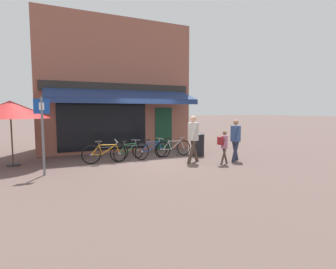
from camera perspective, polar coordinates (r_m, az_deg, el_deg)
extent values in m
plane|color=brown|center=(10.28, -1.96, -5.77)|extent=(160.00, 160.00, 0.00)
cube|color=#8E5647|center=(14.00, -11.87, 9.91)|extent=(7.27, 3.00, 6.26)
cube|color=black|center=(12.33, -13.80, 1.78)|extent=(4.00, 0.04, 2.20)
cube|color=#143D28|center=(13.22, -0.98, 1.29)|extent=(0.90, 0.04, 2.10)
cube|color=#282623|center=(12.52, -10.32, 9.91)|extent=(6.90, 0.06, 0.44)
cube|color=navy|center=(11.79, -9.42, 8.63)|extent=(6.54, 1.51, 0.50)
cube|color=navy|center=(11.06, -8.38, 7.19)|extent=(6.54, 0.03, 0.20)
cylinder|color=#47494F|center=(10.74, -6.18, -2.34)|extent=(3.49, 0.04, 0.04)
cylinder|color=#47494F|center=(10.39, -15.11, -4.29)|extent=(0.04, 0.04, 0.55)
cylinder|color=#47494F|center=(11.42, 1.95, -3.26)|extent=(0.04, 0.04, 0.55)
torus|color=black|center=(10.16, -10.59, -3.96)|extent=(0.72, 0.16, 0.71)
cylinder|color=#9E9EA3|center=(10.16, -10.59, -3.96)|extent=(0.07, 0.07, 0.08)
torus|color=black|center=(9.98, -16.33, -4.25)|extent=(0.72, 0.16, 0.71)
cylinder|color=#9E9EA3|center=(9.98, -16.33, -4.25)|extent=(0.07, 0.07, 0.08)
cylinder|color=orange|center=(10.04, -12.74, -3.21)|extent=(0.57, 0.09, 0.38)
cylinder|color=orange|center=(9.98, -12.95, -2.20)|extent=(0.63, 0.04, 0.05)
cylinder|color=orange|center=(9.98, -14.52, -3.25)|extent=(0.12, 0.10, 0.37)
cylinder|color=orange|center=(10.01, -15.32, -4.25)|extent=(0.36, 0.03, 0.05)
cylinder|color=orange|center=(9.95, -15.54, -3.25)|extent=(0.31, 0.09, 0.37)
cylinder|color=orange|center=(10.10, -10.89, -3.07)|extent=(0.16, 0.09, 0.34)
cylinder|color=#9E9EA3|center=(9.91, -14.82, -1.96)|extent=(0.06, 0.05, 0.11)
cube|color=black|center=(9.88, -14.91, -1.57)|extent=(0.24, 0.11, 0.06)
cylinder|color=#9E9EA3|center=(10.02, -11.18, -1.78)|extent=(0.03, 0.05, 0.14)
cylinder|color=#9E9EA3|center=(10.01, -11.17, -1.40)|extent=(0.03, 0.52, 0.10)
torus|color=black|center=(10.89, -6.53, -3.45)|extent=(0.61, 0.37, 0.65)
cylinder|color=#9E9EA3|center=(10.89, -6.53, -3.45)|extent=(0.09, 0.09, 0.07)
torus|color=black|center=(10.21, -10.46, -4.09)|extent=(0.61, 0.37, 0.65)
cylinder|color=#9E9EA3|center=(10.21, -10.46, -4.09)|extent=(0.09, 0.09, 0.07)
cylinder|color=#23703D|center=(10.61, -8.00, -2.92)|extent=(0.50, 0.31, 0.35)
cylinder|color=#23703D|center=(10.57, -8.19, -2.04)|extent=(0.56, 0.32, 0.05)
cylinder|color=#23703D|center=(10.40, -9.22, -3.06)|extent=(0.12, 0.06, 0.34)
cylinder|color=#23703D|center=(10.32, -9.73, -4.02)|extent=(0.33, 0.19, 0.05)
cylinder|color=#23703D|center=(10.28, -9.94, -3.12)|extent=(0.27, 0.19, 0.34)
cylinder|color=#23703D|center=(10.83, -6.77, -2.69)|extent=(0.15, 0.08, 0.31)
cylinder|color=#9E9EA3|center=(10.34, -9.49, -1.90)|extent=(0.06, 0.04, 0.11)
cube|color=black|center=(10.33, -9.57, -1.52)|extent=(0.26, 0.20, 0.06)
cylinder|color=#9E9EA3|center=(10.78, -7.04, -1.55)|extent=(0.04, 0.04, 0.14)
cylinder|color=#9E9EA3|center=(10.77, -7.05, -1.18)|extent=(0.26, 0.47, 0.05)
torus|color=black|center=(11.03, -1.51, -3.19)|extent=(0.67, 0.27, 0.69)
cylinder|color=#9E9EA3|center=(11.03, -1.51, -3.19)|extent=(0.09, 0.08, 0.07)
torus|color=black|center=(10.40, -5.68, -3.73)|extent=(0.67, 0.27, 0.69)
cylinder|color=#9E9EA3|center=(10.40, -5.68, -3.73)|extent=(0.09, 0.08, 0.07)
cylinder|color=#1E4793|center=(10.76, -3.03, -2.58)|extent=(0.55, 0.20, 0.37)
cylinder|color=#1E4793|center=(10.71, -3.17, -1.66)|extent=(0.60, 0.23, 0.05)
cylinder|color=#1E4793|center=(10.57, -4.32, -2.69)|extent=(0.11, 0.08, 0.36)
cylinder|color=#1E4793|center=(10.51, -4.91, -3.68)|extent=(0.35, 0.14, 0.05)
cylinder|color=#1E4793|center=(10.46, -5.07, -2.74)|extent=(0.30, 0.12, 0.36)
cylinder|color=#1E4793|center=(10.97, -1.71, -2.38)|extent=(0.15, 0.09, 0.33)
cylinder|color=#9E9EA3|center=(10.50, -4.53, -1.49)|extent=(0.06, 0.04, 0.11)
cube|color=black|center=(10.48, -4.59, -1.12)|extent=(0.26, 0.17, 0.05)
cylinder|color=#9E9EA3|center=(10.90, -1.92, -1.21)|extent=(0.03, 0.04, 0.14)
cylinder|color=#9E9EA3|center=(10.89, -1.91, -0.84)|extent=(0.19, 0.50, 0.04)
torus|color=black|center=(11.50, 3.45, -2.91)|extent=(0.68, 0.17, 0.67)
cylinder|color=#9E9EA3|center=(11.50, 3.45, -2.91)|extent=(0.07, 0.07, 0.08)
torus|color=black|center=(11.02, -1.01, -3.26)|extent=(0.68, 0.17, 0.67)
cylinder|color=#9E9EA3|center=(11.02, -1.01, -3.26)|extent=(0.07, 0.07, 0.08)
cylinder|color=#BCB7B2|center=(11.31, 1.76, -2.29)|extent=(0.56, 0.11, 0.36)
cylinder|color=#BCB7B2|center=(11.29, 1.54, -1.42)|extent=(0.62, 0.07, 0.05)
cylinder|color=#BCB7B2|center=(11.16, 0.38, -2.35)|extent=(0.12, 0.08, 0.35)
cylinder|color=#BCB7B2|center=(11.10, -0.20, -3.24)|extent=(0.35, 0.05, 0.05)
cylinder|color=#BCB7B2|center=(11.08, -0.43, -2.36)|extent=(0.31, 0.10, 0.35)
cylinder|color=#BCB7B2|center=(11.47, 3.17, -2.14)|extent=(0.15, 0.07, 0.32)
cylinder|color=#9E9EA3|center=(11.13, 0.07, -1.21)|extent=(0.06, 0.04, 0.11)
cube|color=black|center=(11.12, -0.02, -0.86)|extent=(0.25, 0.12, 0.06)
cylinder|color=#9E9EA3|center=(11.44, 2.86, -1.02)|extent=(0.03, 0.04, 0.14)
cylinder|color=#9E9EA3|center=(11.44, 2.84, -0.67)|extent=(0.06, 0.52, 0.09)
cylinder|color=#47382D|center=(10.10, 5.79, -3.56)|extent=(0.37, 0.14, 0.88)
cylinder|color=#47382D|center=(9.79, 5.15, -3.84)|extent=(0.37, 0.14, 0.88)
cylinder|color=beige|center=(9.86, 5.51, 0.64)|extent=(0.42, 0.42, 0.67)
sphere|color=tan|center=(9.83, 5.54, 3.43)|extent=(0.22, 0.22, 0.22)
cylinder|color=beige|center=(9.60, 5.66, 0.52)|extent=(0.32, 0.18, 0.60)
cylinder|color=beige|center=(10.09, 5.17, 1.63)|extent=(0.26, 0.22, 0.31)
cylinder|color=tan|center=(10.09, 5.37, 2.13)|extent=(0.19, 0.23, 0.45)
cube|color=black|center=(10.02, 5.38, 3.34)|extent=(0.02, 0.07, 0.14)
cylinder|color=#47382D|center=(9.92, 12.32, -4.57)|extent=(0.24, 0.08, 0.61)
cylinder|color=#47382D|center=(9.72, 11.94, -4.76)|extent=(0.24, 0.08, 0.61)
cylinder|color=#B26684|center=(9.75, 12.19, -1.62)|extent=(0.23, 0.23, 0.46)
sphere|color=brown|center=(9.72, 12.23, 0.33)|extent=(0.15, 0.15, 0.15)
cylinder|color=#B26684|center=(9.60, 12.32, -1.73)|extent=(0.21, 0.10, 0.41)
cylinder|color=#B26684|center=(9.90, 12.06, -1.52)|extent=(0.21, 0.10, 0.41)
cube|color=maroon|center=(9.64, 11.31, -1.35)|extent=(0.14, 0.20, 0.28)
cylinder|color=#282D47|center=(10.73, 14.42, -3.38)|extent=(0.36, 0.17, 0.80)
cylinder|color=#282D47|center=(10.42, 14.43, -3.64)|extent=(0.36, 0.17, 0.80)
cylinder|color=#334C7F|center=(10.50, 14.51, 0.21)|extent=(0.44, 0.44, 0.61)
sphere|color=#A87A5B|center=(10.47, 14.56, 2.59)|extent=(0.20, 0.20, 0.20)
cylinder|color=#334C7F|center=(10.28, 15.08, 0.09)|extent=(0.30, 0.22, 0.55)
cylinder|color=#334C7F|center=(10.72, 13.97, 0.32)|extent=(0.30, 0.22, 0.55)
cylinder|color=black|center=(11.44, 6.59, -2.29)|extent=(0.52, 0.52, 0.94)
cone|color=#33353A|center=(11.38, 6.62, 0.32)|extent=(0.53, 0.53, 0.10)
cylinder|color=slate|center=(8.72, -25.58, -0.40)|extent=(0.07, 0.07, 2.37)
cube|color=#14429E|center=(8.67, -25.82, 5.56)|extent=(0.44, 0.02, 0.44)
cube|color=white|center=(8.66, -25.82, 5.56)|extent=(0.14, 0.01, 0.22)
cylinder|color=#4C3D2D|center=(10.77, -30.90, 0.06)|extent=(0.05, 0.05, 2.26)
cone|color=red|center=(10.74, -31.12, 4.69)|extent=(2.73, 2.73, 0.62)
cylinder|color=#262628|center=(10.91, -30.63, -5.70)|extent=(0.44, 0.44, 0.06)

